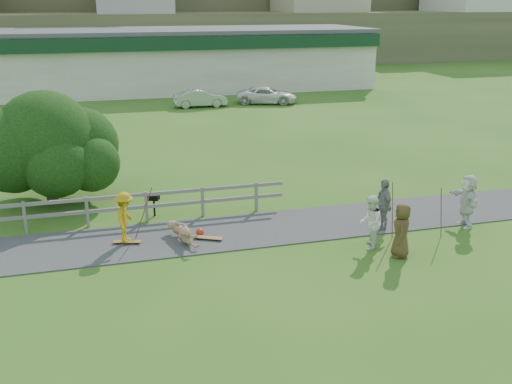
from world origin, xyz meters
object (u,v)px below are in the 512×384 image
at_px(car_silver, 200,98).
at_px(tree, 48,160).
at_px(bbq, 154,205).
at_px(skater_rider, 125,220).
at_px(spectator_b, 384,204).
at_px(spectator_d, 467,201).
at_px(spectator_a, 370,222).
at_px(car_white, 267,95).
at_px(spectator_c, 401,230).
at_px(skater_fallen, 183,232).

relative_size(car_silver, tree, 0.65).
bearing_deg(bbq, skater_rider, -91.10).
height_order(skater_rider, spectator_b, spectator_b).
bearing_deg(bbq, spectator_d, 3.82).
xyz_separation_m(spectator_a, car_silver, (-0.79, 26.14, -0.22)).
height_order(spectator_d, car_white, spectator_d).
distance_m(spectator_b, car_silver, 24.90).
bearing_deg(car_silver, skater_rider, 164.55).
xyz_separation_m(car_white, tree, (-14.21, -19.10, 1.07)).
relative_size(skater_rider, bbq, 2.02).
xyz_separation_m(spectator_c, car_silver, (-1.42, 26.96, -0.22)).
bearing_deg(car_silver, car_white, -88.53).
xyz_separation_m(skater_fallen, bbq, (-0.67, 2.60, 0.08)).
bearing_deg(tree, bbq, -35.25).
distance_m(car_silver, bbq, 22.23).
xyz_separation_m(skater_rider, car_white, (11.65, 24.02, -0.20)).
height_order(skater_rider, bbq, skater_rider).
bearing_deg(skater_rider, spectator_d, -81.97).
relative_size(spectator_c, spectator_d, 0.92).
xyz_separation_m(spectator_d, bbq, (-10.22, 3.81, -0.52)).
bearing_deg(spectator_a, spectator_c, 64.86).
height_order(spectator_b, car_silver, spectator_b).
xyz_separation_m(skater_fallen, spectator_a, (5.58, -1.99, 0.53)).
xyz_separation_m(skater_rider, tree, (-2.56, 4.91, 0.86)).
xyz_separation_m(spectator_c, car_white, (3.68, 27.10, -0.23)).
bearing_deg(spectator_b, spectator_a, -36.35).
distance_m(spectator_a, spectator_d, 4.06).
xyz_separation_m(spectator_b, car_white, (3.17, 24.96, -0.27)).
height_order(spectator_a, car_silver, spectator_a).
distance_m(skater_rider, bbq, 2.61).
bearing_deg(tree, spectator_a, -35.93).
distance_m(spectator_b, car_white, 25.16).
xyz_separation_m(car_silver, tree, (-9.11, -18.96, 1.06)).
distance_m(skater_rider, skater_fallen, 1.86).
relative_size(skater_rider, car_white, 0.37).
xyz_separation_m(spectator_b, spectator_c, (-0.50, -2.14, -0.04)).
bearing_deg(skater_rider, spectator_b, -80.88).
relative_size(spectator_c, car_white, 0.38).
xyz_separation_m(skater_rider, spectator_a, (7.35, -2.27, 0.03)).
height_order(spectator_c, spectator_d, spectator_d).
distance_m(skater_fallen, bbq, 2.68).
bearing_deg(skater_rider, spectator_c, -95.68).
distance_m(spectator_b, tree, 12.52).
height_order(car_silver, car_white, car_silver).
relative_size(spectator_a, spectator_b, 0.96).
height_order(spectator_c, tree, tree).
relative_size(skater_fallen, spectator_b, 1.01).
bearing_deg(spectator_d, spectator_b, -91.97).
bearing_deg(spectator_b, skater_rider, -92.14).
relative_size(spectator_c, tree, 0.29).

